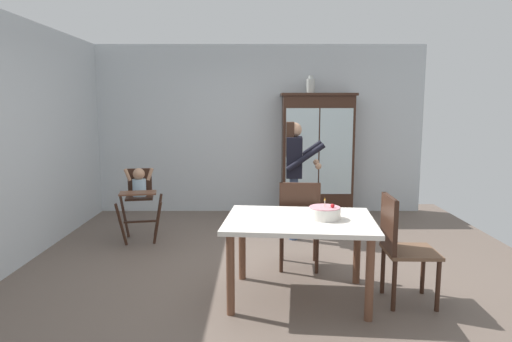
# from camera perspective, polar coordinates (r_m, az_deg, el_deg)

# --- Properties ---
(ground_plane) EXTENTS (6.24, 6.24, 0.00)m
(ground_plane) POSITION_cam_1_polar(r_m,az_deg,el_deg) (5.02, 0.60, -11.96)
(ground_plane) COLOR #66564C
(wall_back) EXTENTS (5.32, 0.06, 2.70)m
(wall_back) POSITION_cam_1_polar(r_m,az_deg,el_deg) (7.35, 0.45, 5.27)
(wall_back) COLOR silver
(wall_back) RESTS_ON ground_plane
(wall_left) EXTENTS (0.06, 5.32, 2.70)m
(wall_left) POSITION_cam_1_polar(r_m,az_deg,el_deg) (5.39, -28.62, 3.14)
(wall_left) COLOR silver
(wall_left) RESTS_ON ground_plane
(china_cabinet) EXTENTS (1.16, 0.48, 1.93)m
(china_cabinet) POSITION_cam_1_polar(r_m,az_deg,el_deg) (7.19, 7.85, 2.08)
(china_cabinet) COLOR #382116
(china_cabinet) RESTS_ON ground_plane
(ceramic_vase) EXTENTS (0.13, 0.13, 0.27)m
(ceramic_vase) POSITION_cam_1_polar(r_m,az_deg,el_deg) (7.14, 7.06, 10.71)
(ceramic_vase) COLOR #B2B7B2
(ceramic_vase) RESTS_ON china_cabinet
(high_chair_with_toddler) EXTENTS (0.67, 0.76, 0.95)m
(high_chair_with_toddler) POSITION_cam_1_polar(r_m,az_deg,el_deg) (5.96, -14.44, -2.45)
(high_chair_with_toddler) COLOR #382116
(high_chair_with_toddler) RESTS_ON ground_plane
(adult_person) EXTENTS (0.52, 0.50, 1.53)m
(adult_person) POSITION_cam_1_polar(r_m,az_deg,el_deg) (5.86, 5.02, 0.71)
(adult_person) COLOR #3D4C6B
(adult_person) RESTS_ON ground_plane
(dining_table) EXTENTS (1.40, 1.09, 0.74)m
(dining_table) POSITION_cam_1_polar(r_m,az_deg,el_deg) (4.08, 5.64, -7.36)
(dining_table) COLOR silver
(dining_table) RESTS_ON ground_plane
(birthday_cake) EXTENTS (0.28, 0.28, 0.19)m
(birthday_cake) POSITION_cam_1_polar(r_m,az_deg,el_deg) (4.07, 8.80, -5.25)
(birthday_cake) COLOR white
(birthday_cake) RESTS_ON dining_table
(dining_chair_far_side) EXTENTS (0.47, 0.47, 0.96)m
(dining_chair_far_side) POSITION_cam_1_polar(r_m,az_deg,el_deg) (4.78, 5.62, -6.08)
(dining_chair_far_side) COLOR #382116
(dining_chair_far_side) RESTS_ON ground_plane
(dining_chair_right_end) EXTENTS (0.45, 0.45, 0.96)m
(dining_chair_right_end) POSITION_cam_1_polar(r_m,az_deg,el_deg) (4.20, 17.81, -8.51)
(dining_chair_right_end) COLOR #382116
(dining_chair_right_end) RESTS_ON ground_plane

